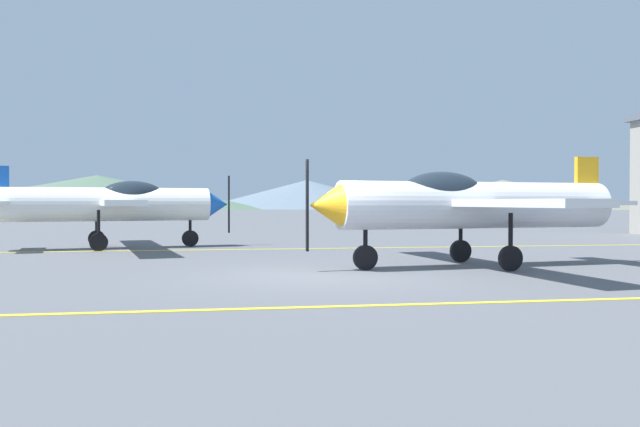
# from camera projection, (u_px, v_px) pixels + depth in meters

# --- Properties ---
(ground_plane) EXTENTS (400.00, 400.00, 0.00)m
(ground_plane) POSITION_uv_depth(u_px,v_px,m) (320.00, 275.00, 13.44)
(ground_plane) COLOR #54565B
(apron_line_near) EXTENTS (80.00, 0.16, 0.01)m
(apron_line_near) POSITION_uv_depth(u_px,v_px,m) (364.00, 306.00, 9.41)
(apron_line_near) COLOR yellow
(apron_line_near) RESTS_ON ground_plane
(apron_line_far) EXTENTS (80.00, 0.16, 0.01)m
(apron_line_far) POSITION_uv_depth(u_px,v_px,m) (283.00, 249.00, 20.88)
(apron_line_far) COLOR yellow
(apron_line_far) RESTS_ON ground_plane
(airplane_near) EXTENTS (7.87, 9.02, 2.70)m
(airplane_near) POSITION_uv_depth(u_px,v_px,m) (465.00, 203.00, 15.14)
(airplane_near) COLOR silver
(airplane_near) RESTS_ON ground_plane
(airplane_mid) EXTENTS (7.89, 9.00, 2.70)m
(airplane_mid) POSITION_uv_depth(u_px,v_px,m) (113.00, 203.00, 21.19)
(airplane_mid) COLOR white
(airplane_mid) RESTS_ON ground_plane
(hill_centerleft) EXTENTS (78.38, 78.38, 7.77)m
(hill_centerleft) POSITION_uv_depth(u_px,v_px,m) (97.00, 192.00, 145.18)
(hill_centerleft) COLOR #4C6651
(hill_centerleft) RESTS_ON ground_plane
(hill_centerright) EXTENTS (56.04, 56.04, 7.34)m
(hill_centerright) POSITION_uv_depth(u_px,v_px,m) (307.00, 194.00, 164.83)
(hill_centerright) COLOR slate
(hill_centerright) RESTS_ON ground_plane
(hill_right) EXTENTS (68.44, 68.44, 7.21)m
(hill_right) POSITION_uv_depth(u_px,v_px,m) (503.00, 194.00, 160.36)
(hill_right) COLOR slate
(hill_right) RESTS_ON ground_plane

